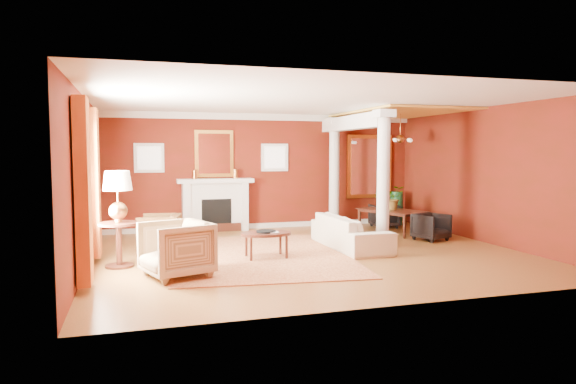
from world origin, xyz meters
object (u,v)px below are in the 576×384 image
object	(u,v)px
coffee_table	(266,235)
side_table	(118,202)
armchair_leopard	(159,230)
armchair_stripe	(176,246)
sofa	(351,226)
dining_table	(393,215)

from	to	relation	value
coffee_table	side_table	distance (m)	2.65
coffee_table	armchair_leopard	bearing A→B (deg)	143.02
armchair_leopard	armchair_stripe	size ratio (longest dim) A/B	0.82
sofa	armchair_leopard	bearing A→B (deg)	75.62
coffee_table	dining_table	size ratio (longest dim) A/B	0.59
sofa	armchair_stripe	distance (m)	3.86
armchair_stripe	coffee_table	size ratio (longest dim) A/B	1.02
sofa	dining_table	xyz separation A→B (m)	(1.74, 1.49, 0.01)
coffee_table	dining_table	distance (m)	4.14
armchair_leopard	armchair_stripe	distance (m)	2.36
side_table	dining_table	size ratio (longest dim) A/B	1.02
sofa	dining_table	world-z (taller)	dining_table
armchair_leopard	armchair_stripe	bearing A→B (deg)	15.70
coffee_table	side_table	xyz separation A→B (m)	(-2.56, 0.02, 0.68)
armchair_stripe	side_table	world-z (taller)	side_table
armchair_leopard	side_table	distance (m)	1.70
coffee_table	dining_table	xyz separation A→B (m)	(3.63, 1.98, 0.01)
armchair_leopard	coffee_table	xyz separation A→B (m)	(1.83, -1.38, 0.04)
armchair_stripe	coffee_table	distance (m)	1.95
sofa	dining_table	bearing A→B (deg)	-50.45
sofa	armchair_stripe	size ratio (longest dim) A/B	2.32
side_table	armchair_stripe	bearing A→B (deg)	-48.52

